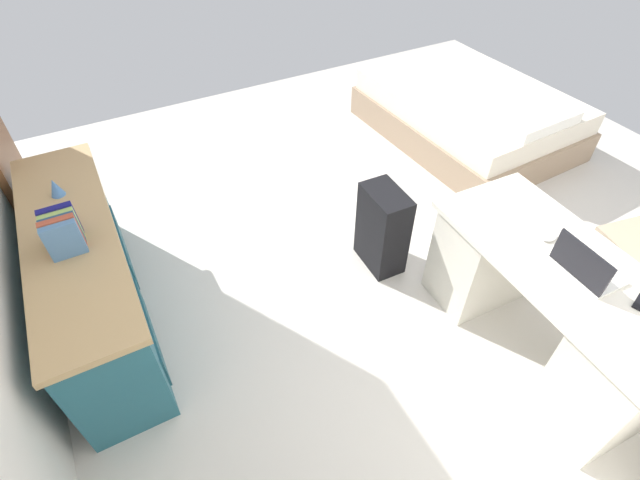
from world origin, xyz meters
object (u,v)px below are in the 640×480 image
credenza (90,278)px  bed (468,113)px  laptop (585,267)px  desk (546,305)px  computer_mouse (550,237)px  suitcase_black (382,229)px  figurine_small (55,188)px

credenza → bed: 3.58m
laptop → desk: bearing=1.0°
bed → computer_mouse: computer_mouse is taller
desk → suitcase_black: size_ratio=2.36×
desk → figurine_small: size_ratio=13.32×
desk → figurine_small: (1.82, 2.24, 0.42)m
bed → desk: bearing=148.2°
bed → figurine_small: figurine_small is taller
suitcase_black → computer_mouse: size_ratio=6.22×
suitcase_black → computer_mouse: computer_mouse is taller
credenza → bed: bearing=-79.8°
desk → suitcase_black: (1.03, 0.41, -0.07)m
desk → laptop: 0.40m
desk → computer_mouse: 0.41m
bed → figurine_small: bearing=94.1°
suitcase_black → computer_mouse: 1.06m
desk → suitcase_black: desk is taller
bed → computer_mouse: 2.31m
suitcase_black → laptop: size_ratio=1.95×
credenza → suitcase_black: 1.87m
laptop → figurine_small: (1.90, 2.24, 0.02)m
bed → credenza: bearing=100.2°
laptop → computer_mouse: laptop is taller
bed → laptop: bearing=149.2°
figurine_small → suitcase_black: bearing=-113.4°
figurine_small → computer_mouse: bearing=-125.7°
bed → suitcase_black: 1.99m
laptop → computer_mouse: 0.27m
credenza → computer_mouse: computer_mouse is taller
desk → bed: bearing=-31.8°
computer_mouse → figurine_small: 2.82m
credenza → suitcase_black: bearing=-102.8°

